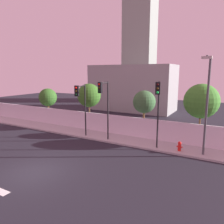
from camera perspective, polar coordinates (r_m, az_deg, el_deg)
The scene contains 14 objects.
ground_plane at distance 14.53m, azimuth -19.58°, elevation -14.72°, with size 80.00×80.00×0.00m, color black.
sidewalk at distance 20.42m, azimuth -2.03°, elevation -6.53°, with size 36.00×2.40×0.15m, color #ABABAB.
perimeter_wall at distance 21.24m, azimuth -0.25°, elevation -3.13°, with size 36.00×0.18×1.80m, color silver.
traffic_light_left at distance 16.44m, azimuth 11.98°, elevation 2.76°, with size 0.43×1.16×5.20m.
traffic_light_center at distance 19.29m, azimuth -8.19°, elevation 3.25°, with size 0.53×1.81×4.78m.
traffic_light_right at distance 18.28m, azimuth -2.16°, elevation 3.54°, with size 0.37×1.30×5.09m.
street_lamp_curbside at distance 16.17m, azimuth 23.69°, elevation 3.15°, with size 0.61×1.95×6.91m.
fire_hydrant at distance 17.36m, azimuth 17.34°, elevation -8.48°, with size 0.44×0.26×0.73m.
roadside_tree_leftmost at distance 27.52m, azimuth -16.52°, elevation 3.68°, with size 2.16×2.16×4.10m.
roadside_tree_midleft at distance 23.50m, azimuth -6.06°, elevation 4.37°, with size 2.53×2.53×4.85m.
roadside_tree_midright at distance 20.59m, azimuth 8.46°, elevation 2.62°, with size 2.14×2.14×4.36m.
roadside_tree_rightmost at distance 19.36m, azimuth 22.45°, elevation 2.65°, with size 2.87×2.87×5.11m.
low_building_distant at distance 35.05m, azimuth 5.36°, elevation 6.35°, with size 13.15×6.00×7.13m, color gray.
tower_on_skyline at distance 47.80m, azimuth 7.28°, elevation 16.91°, with size 5.99×5.00×22.98m, color gray.
Camera 1 is at (10.13, -8.50, 6.03)m, focal length 34.76 mm.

